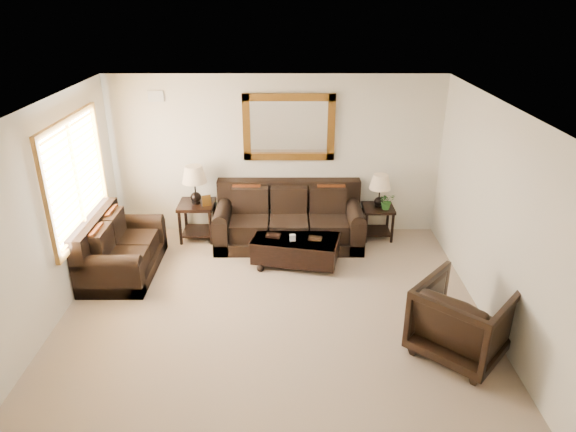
{
  "coord_description": "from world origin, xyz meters",
  "views": [
    {
      "loc": [
        0.2,
        -5.74,
        3.91
      ],
      "look_at": [
        0.2,
        0.6,
        1.1
      ],
      "focal_mm": 32.0,
      "sensor_mm": 36.0,
      "label": 1
    }
  ],
  "objects_px": {
    "armchair": "(463,317)",
    "end_table_right": "(379,197)",
    "sofa": "(289,222)",
    "coffee_table": "(296,247)",
    "end_table_left": "(195,192)",
    "loveseat": "(119,252)"
  },
  "relations": [
    {
      "from": "armchair",
      "to": "end_table_right",
      "type": "bearing_deg",
      "value": -39.24
    },
    {
      "from": "sofa",
      "to": "coffee_table",
      "type": "height_order",
      "value": "sofa"
    },
    {
      "from": "end_table_left",
      "to": "end_table_right",
      "type": "bearing_deg",
      "value": 0.71
    },
    {
      "from": "coffee_table",
      "to": "end_table_left",
      "type": "bearing_deg",
      "value": 163.43
    },
    {
      "from": "coffee_table",
      "to": "armchair",
      "type": "height_order",
      "value": "armchair"
    },
    {
      "from": "end_table_left",
      "to": "armchair",
      "type": "xyz_separation_m",
      "value": [
        3.53,
        -3.03,
        -0.35
      ]
    },
    {
      "from": "coffee_table",
      "to": "armchair",
      "type": "relative_size",
      "value": 1.44
    },
    {
      "from": "armchair",
      "to": "coffee_table",
      "type": "bearing_deg",
      "value": -6.7
    },
    {
      "from": "end_table_right",
      "to": "armchair",
      "type": "bearing_deg",
      "value": -81.23
    },
    {
      "from": "end_table_left",
      "to": "sofa",
      "type": "bearing_deg",
      "value": -5.14
    },
    {
      "from": "end_table_left",
      "to": "armchair",
      "type": "relative_size",
      "value": 1.31
    },
    {
      "from": "sofa",
      "to": "loveseat",
      "type": "relative_size",
      "value": 1.52
    },
    {
      "from": "loveseat",
      "to": "armchair",
      "type": "distance_m",
      "value": 4.9
    },
    {
      "from": "loveseat",
      "to": "end_table_left",
      "type": "distance_m",
      "value": 1.6
    },
    {
      "from": "armchair",
      "to": "sofa",
      "type": "bearing_deg",
      "value": -13.61
    },
    {
      "from": "end_table_right",
      "to": "armchair",
      "type": "relative_size",
      "value": 1.15
    },
    {
      "from": "sofa",
      "to": "end_table_right",
      "type": "distance_m",
      "value": 1.57
    },
    {
      "from": "end_table_right",
      "to": "armchair",
      "type": "xyz_separation_m",
      "value": [
        0.47,
        -3.07,
        -0.24
      ]
    },
    {
      "from": "end_table_left",
      "to": "loveseat",
      "type": "bearing_deg",
      "value": -130.86
    },
    {
      "from": "end_table_left",
      "to": "end_table_right",
      "type": "distance_m",
      "value": 3.06
    },
    {
      "from": "end_table_right",
      "to": "coffee_table",
      "type": "relative_size",
      "value": 0.8
    },
    {
      "from": "loveseat",
      "to": "coffee_table",
      "type": "height_order",
      "value": "loveseat"
    }
  ]
}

